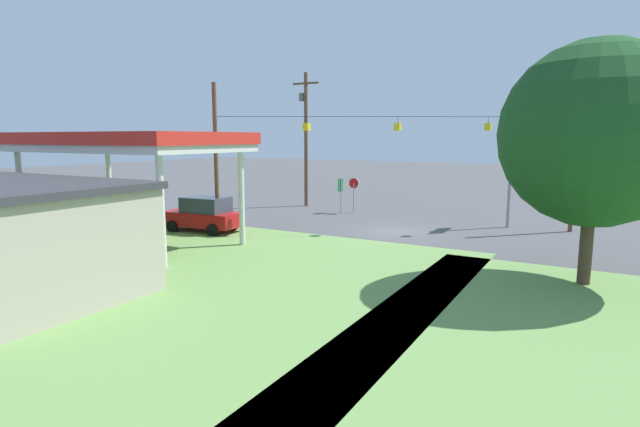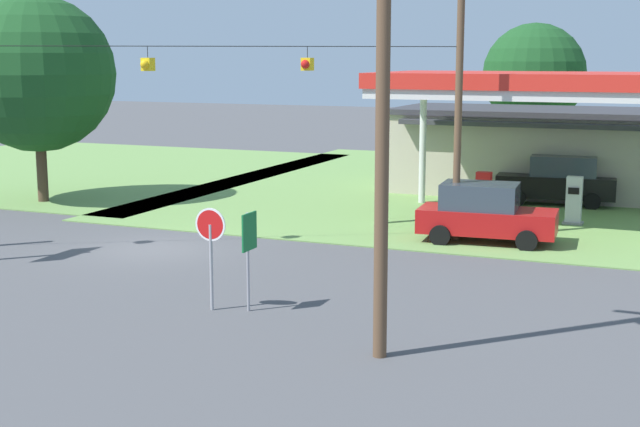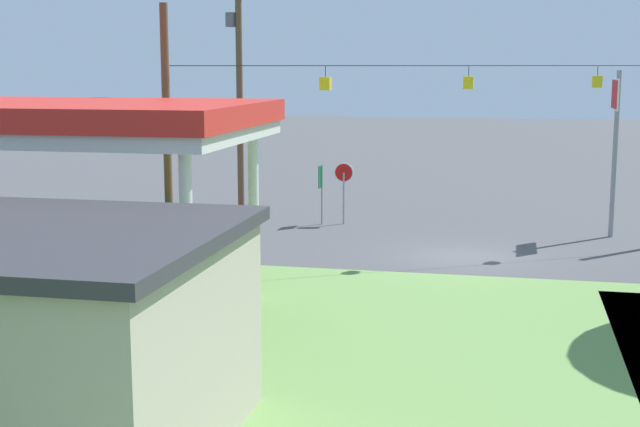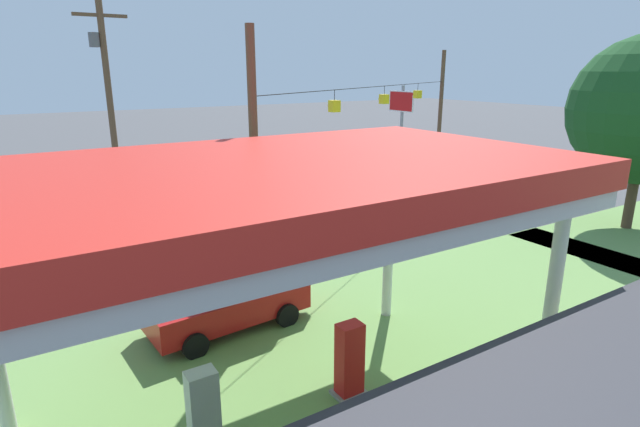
% 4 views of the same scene
% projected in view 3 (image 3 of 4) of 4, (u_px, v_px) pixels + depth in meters
% --- Properties ---
extents(ground_plane, '(160.00, 160.00, 0.00)m').
position_uv_depth(ground_plane, '(464.00, 257.00, 29.98)').
color(ground_plane, '#4C4C4F').
extents(gas_station_canopy, '(10.98, 6.47, 5.47)m').
position_uv_depth(gas_station_canopy, '(39.00, 122.00, 22.14)').
color(gas_station_canopy, silver).
rests_on(gas_station_canopy, ground).
extents(fuel_pump_near, '(0.71, 0.56, 1.78)m').
position_uv_depth(fuel_pump_near, '(107.00, 287.00, 22.48)').
color(fuel_pump_near, gray).
rests_on(fuel_pump_near, ground).
extents(car_at_pumps_front, '(4.55, 2.37, 1.97)m').
position_uv_depth(car_at_pumps_front, '(140.00, 246.00, 26.87)').
color(car_at_pumps_front, '#AD1414').
rests_on(car_at_pumps_front, ground).
extents(stop_sign_roadside, '(0.80, 0.08, 2.50)m').
position_uv_depth(stop_sign_roadside, '(344.00, 180.00, 35.85)').
color(stop_sign_roadside, '#99999E').
rests_on(stop_sign_roadside, ground).
extents(stop_sign_overhead, '(0.22, 2.01, 6.19)m').
position_uv_depth(stop_sign_overhead, '(615.00, 120.00, 32.73)').
color(stop_sign_overhead, gray).
rests_on(stop_sign_overhead, ground).
extents(route_sign, '(0.10, 0.70, 2.40)m').
position_uv_depth(route_sign, '(321.00, 182.00, 35.79)').
color(route_sign, gray).
rests_on(route_sign, ground).
extents(utility_pole_main, '(2.20, 0.44, 10.05)m').
position_uv_depth(utility_pole_main, '(239.00, 83.00, 37.82)').
color(utility_pole_main, brown).
rests_on(utility_pole_main, ground).
extents(signal_span_gantry, '(17.22, 10.24, 8.15)m').
position_uv_depth(signal_span_gantry, '(467.00, 126.00, 29.26)').
color(signal_span_gantry, brown).
rests_on(signal_span_gantry, ground).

